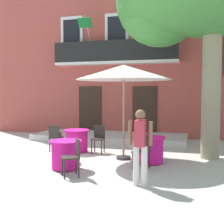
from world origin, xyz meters
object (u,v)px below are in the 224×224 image
Objects in this scene: cafe_chair_near_tree_0 at (144,150)px; cafe_chair_middle_1 at (73,155)px; cafe_table_middle at (66,154)px; cafe_chair_front_0 at (55,136)px; cafe_table_near_tree at (150,150)px; cafe_chair_middle_0 at (64,144)px; cafe_table_front at (77,141)px; cafe_chair_near_tree_1 at (152,141)px; cafe_umbrella at (124,73)px; pedestrian_near_entrance at (140,143)px; cafe_chair_front_1 at (99,137)px.

cafe_chair_middle_1 is (-1.52, -1.10, 0.00)m from cafe_chair_near_tree_0.
cafe_chair_front_0 is (-1.34, 2.06, 0.14)m from cafe_table_middle.
cafe_chair_middle_0 reaches higher than cafe_table_near_tree.
cafe_chair_middle_0 is 1.05× the size of cafe_table_front.
cafe_chair_near_tree_0 is 1.00× the size of cafe_chair_middle_0.
cafe_table_middle is 0.77m from cafe_chair_middle_1.
cafe_umbrella is at bearing -150.95° from cafe_chair_near_tree_1.
cafe_chair_near_tree_0 and cafe_chair_middle_0 have the same top height.
cafe_table_near_tree is at bearing 85.41° from cafe_chair_near_tree_0.
cafe_chair_middle_0 is 1.50m from cafe_chair_middle_1.
cafe_table_near_tree is at bearing 92.54° from pedestrian_near_entrance.
cafe_chair_middle_0 is at bearing -54.72° from cafe_chair_front_0.
cafe_chair_middle_0 is 2.94m from pedestrian_near_entrance.
pedestrian_near_entrance is at bearing -47.54° from cafe_table_front.
cafe_chair_near_tree_1 is at bearing -7.88° from cafe_chair_front_1.
cafe_chair_front_1 is at bearing 146.01° from cafe_umbrella.
pedestrian_near_entrance reaches higher than cafe_table_middle.
cafe_table_middle is at bearing -165.48° from cafe_chair_near_tree_0.
cafe_umbrella is (-0.80, -0.44, 2.08)m from cafe_chair_near_tree_1.
pedestrian_near_entrance reaches higher than cafe_chair_front_1.
cafe_chair_middle_0 is (-2.34, 0.15, 0.00)m from cafe_chair_near_tree_0.
cafe_table_near_tree is 0.95× the size of cafe_chair_front_1.
cafe_chair_front_0 is (-0.99, 1.40, 0.00)m from cafe_chair_middle_0.
cafe_table_middle is 0.52× the size of pedestrian_near_entrance.
pedestrian_near_entrance is at bearing -68.27° from cafe_umbrella.
cafe_chair_near_tree_0 is 2.54m from cafe_chair_front_1.
cafe_umbrella is (1.19, 1.58, 2.22)m from cafe_table_middle.
cafe_table_near_tree is 2.40m from cafe_umbrella.
cafe_table_front is (-1.07, 2.75, -0.14)m from cafe_chair_middle_1.
cafe_chair_front_0 reaches higher than cafe_table_middle.
cafe_table_front is 2.91m from cafe_umbrella.
cafe_chair_near_tree_1 and cafe_chair_front_0 have the same top height.
cafe_table_front is at bearing 7.79° from cafe_chair_front_0.
cafe_chair_near_tree_1 is (-0.01, 1.50, 0.00)m from cafe_chair_near_tree_0.
cafe_chair_near_tree_1 is (-0.07, 0.75, 0.14)m from cafe_table_near_tree.
cafe_chair_near_tree_0 and cafe_chair_front_1 have the same top height.
cafe_chair_near_tree_1 is at bearing 59.85° from cafe_chair_middle_1.
cafe_table_front is (-2.65, 0.90, 0.00)m from cafe_table_near_tree.
cafe_chair_near_tree_0 is 2.06m from cafe_table_middle.
cafe_chair_near_tree_0 is 0.55× the size of pedestrian_near_entrance.
cafe_chair_front_1 is at bearing 8.02° from cafe_chair_front_0.
cafe_table_front is at bearing 105.29° from cafe_table_middle.
cafe_chair_front_1 is (0.51, 1.61, 0.00)m from cafe_chair_middle_0.
cafe_chair_middle_0 is at bearing -165.97° from cafe_table_near_tree.
cafe_chair_near_tree_1 is at bearing 95.00° from cafe_table_near_tree.
cafe_chair_near_tree_1 is at bearing -0.75° from cafe_chair_front_0.
cafe_chair_near_tree_1 is 1.00× the size of cafe_chair_front_0.
cafe_chair_front_0 is 0.31× the size of cafe_umbrella.
cafe_table_near_tree and cafe_table_middle have the same top height.
cafe_chair_middle_1 is 1.74m from pedestrian_near_entrance.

